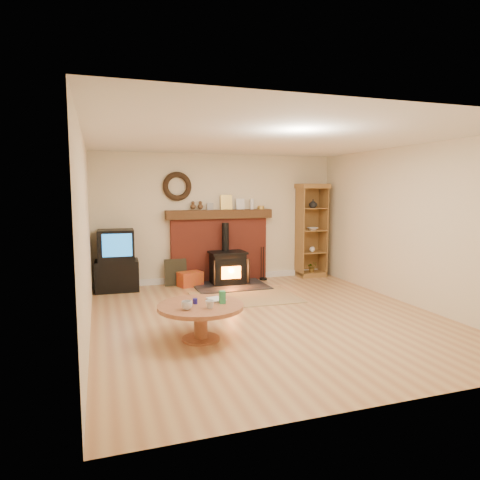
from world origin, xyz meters
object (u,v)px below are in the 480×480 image
object	(u,v)px
wood_stove	(228,269)
coffee_table	(201,311)
tv_unit	(117,262)
curio_cabinet	(311,230)

from	to	relation	value
wood_stove	coffee_table	bearing A→B (deg)	-112.99
tv_unit	coffee_table	xyz separation A→B (m)	(0.88, -3.11, -0.18)
tv_unit	coffee_table	size ratio (longest dim) A/B	1.06
wood_stove	coffee_table	world-z (taller)	wood_stove
curio_cabinet	coffee_table	bearing A→B (deg)	-135.05
tv_unit	coffee_table	bearing A→B (deg)	-74.13
curio_cabinet	coffee_table	size ratio (longest dim) A/B	1.86
curio_cabinet	coffee_table	world-z (taller)	curio_cabinet
curio_cabinet	wood_stove	bearing A→B (deg)	-171.68
wood_stove	tv_unit	world-z (taller)	wood_stove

